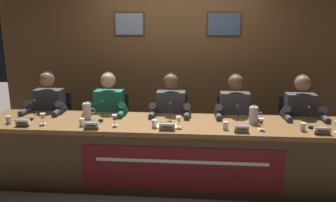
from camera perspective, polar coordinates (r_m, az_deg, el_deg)
The scene contains 35 objects.
ground_plane at distance 4.15m, azimuth 0.00°, elevation -13.37°, with size 12.00×12.00×0.00m, color #70665B.
wall_back_panelled at distance 5.26m, azimuth 1.40°, elevation 7.35°, with size 5.50×0.14×2.60m.
conference_table at distance 3.83m, azimuth -0.09°, elevation -7.28°, with size 4.30×0.80×0.74m.
chair_far_left at distance 4.88m, azimuth -18.50°, elevation -4.21°, with size 0.44×0.45×0.91m.
panelist_far_left at distance 4.63m, azimuth -19.72°, elevation -1.70°, with size 0.51×0.48×1.24m.
nameplate_far_left at distance 4.05m, azimuth -23.42°, elevation -3.37°, with size 0.16×0.06×0.08m.
juice_glass_far_left at distance 4.03m, azimuth -20.45°, elevation -2.50°, with size 0.06×0.06×0.12m.
water_cup_far_left at distance 4.22m, azimuth -25.37°, elevation -2.93°, with size 0.06×0.06×0.08m.
microphone_far_left at distance 4.28m, azimuth -22.13°, elevation -1.89°, with size 0.06×0.17×0.22m.
chair_left at distance 4.63m, azimuth -9.34°, elevation -4.63°, with size 0.44×0.45×0.91m.
panelist_left at distance 4.37m, azimuth -10.10°, elevation -2.01°, with size 0.51×0.48×1.24m.
nameplate_left at distance 3.72m, azimuth -12.88°, elevation -4.03°, with size 0.16×0.06×0.08m.
juice_glass_left at distance 3.77m, azimuth -9.04°, elevation -2.86°, with size 0.06×0.06×0.12m.
water_cup_left at distance 3.84m, azimuth -14.35°, elevation -3.56°, with size 0.06×0.06×0.08m.
microphone_left at distance 3.99m, azimuth -11.26°, elevation -2.22°, with size 0.06×0.17×0.22m.
chair_center at distance 4.51m, azimuth 0.61°, elevation -4.96°, with size 0.44×0.45×0.91m.
panelist_center at distance 4.24m, azimuth 0.43°, elevation -2.28°, with size 0.51×0.48×1.24m.
nameplate_center at distance 3.59m, azimuth -0.16°, elevation -4.33°, with size 0.17×0.06×0.08m.
juice_glass_center at distance 3.66m, azimuth 1.80°, elevation -3.19°, with size 0.06×0.06×0.12m.
water_cup_center at distance 3.68m, azimuth -2.33°, elevation -3.91°, with size 0.06×0.06×0.08m.
microphone_center at distance 3.84m, azimuth 0.30°, elevation -2.54°, with size 0.06×0.17×0.22m.
chair_right at distance 4.53m, azimuth 10.80°, elevation -5.14°, with size 0.44×0.45×0.91m.
panelist_right at distance 4.25m, azimuth 11.24°, elevation -2.48°, with size 0.51×0.48×1.24m.
nameplate_right at distance 3.60m, azimuth 12.36°, elevation -4.59°, with size 0.15×0.06×0.08m.
juice_glass_right at distance 3.73m, azimuth 15.48°, elevation -3.39°, with size 0.06×0.06×0.12m.
water_cup_right at distance 3.66m, azimuth 9.72°, elevation -4.18°, with size 0.06×0.06×0.08m.
microphone_right at distance 3.80m, azimuth 11.80°, elevation -3.05°, with size 0.06×0.17×0.22m.
chair_far_right at distance 4.68m, azimuth 20.62°, elevation -5.16°, with size 0.44×0.45×0.91m.
panelist_far_right at distance 4.42m, azimuth 21.60°, elevation -2.59°, with size 0.51×0.48×1.24m.
nameplate_far_right at distance 3.81m, azimuth 24.69°, elevation -4.53°, with size 0.16×0.06×0.08m.
water_cup_far_right at distance 3.85m, azimuth 21.86°, elevation -4.14°, with size 0.06×0.06×0.08m.
microphone_far_right at distance 3.99m, azimuth 23.00°, elevation -3.08°, with size 0.06×0.17×0.22m.
water_pitcher_left_side at distance 4.08m, azimuth -13.58°, elevation -1.66°, with size 0.15×0.10×0.21m.
water_pitcher_right_side at distance 3.93m, azimuth 14.30°, elevation -2.32°, with size 0.15×0.10×0.21m.
document_stack_center at distance 3.71m, azimuth -0.15°, elevation -4.28°, with size 0.21×0.15×0.01m.
Camera 1 is at (0.30, -3.68, 1.89)m, focal length 35.96 mm.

